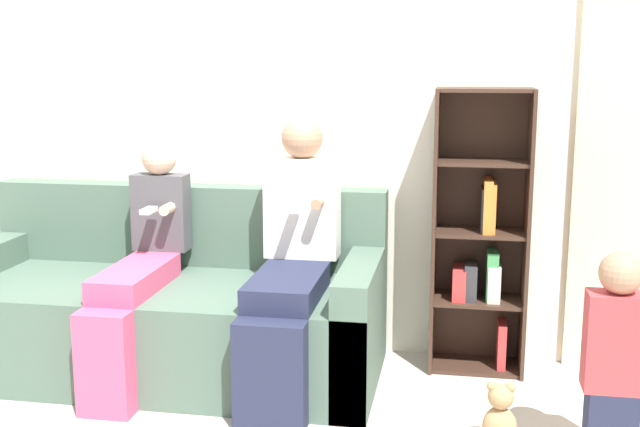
% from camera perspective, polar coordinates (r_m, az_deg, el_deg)
% --- Properties ---
extents(ground_plane, '(14.00, 14.00, 0.00)m').
position_cam_1_polar(ground_plane, '(3.62, -8.59, -14.43)').
color(ground_plane, '#BCB2A8').
extents(back_wall, '(10.00, 0.06, 2.55)m').
position_cam_1_polar(back_wall, '(4.27, -4.67, 7.28)').
color(back_wall, silver).
rests_on(back_wall, ground_plane).
extents(couch, '(2.11, 0.90, 0.89)m').
position_cam_1_polar(couch, '(4.10, -10.73, -7.02)').
color(couch, '#4C6656').
rests_on(couch, ground_plane).
extents(adult_seated, '(0.36, 0.87, 1.27)m').
position_cam_1_polar(adult_seated, '(3.73, -2.02, -2.97)').
color(adult_seated, '#232842').
rests_on(adult_seated, ground_plane).
extents(child_seated, '(0.28, 0.87, 1.14)m').
position_cam_1_polar(child_seated, '(3.93, -12.79, -3.59)').
color(child_seated, '#DB4C75').
rests_on(child_seated, ground_plane).
extents(toddler_standing, '(0.23, 0.16, 0.85)m').
position_cam_1_polar(toddler_standing, '(3.26, 20.24, -9.62)').
color(toddler_standing, '#232842').
rests_on(toddler_standing, ground_plane).
extents(bookshelf, '(0.46, 0.29, 1.41)m').
position_cam_1_polar(bookshelf, '(4.06, 11.41, -1.77)').
color(bookshelf, '#3D281E').
rests_on(bookshelf, ground_plane).
extents(teddy_bear, '(0.14, 0.11, 0.28)m').
position_cam_1_polar(teddy_bear, '(3.40, 12.67, -13.91)').
color(teddy_bear, tan).
rests_on(teddy_bear, ground_plane).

